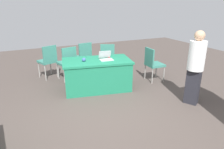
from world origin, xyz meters
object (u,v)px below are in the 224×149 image
person_presenter (196,65)px  chair_tucked_left (68,61)px  chair_tucked_right (48,59)px  scissors_red (110,58)px  yarn_ball (84,60)px  chair_aisle (153,62)px  table_foreground (97,74)px  chair_near_front (108,57)px  chair_by_pillar (84,56)px  laptop_silver (106,58)px

person_presenter → chair_tucked_left: bearing=10.2°
chair_tucked_right → scissors_red: bearing=-64.2°
chair_tucked_right → yarn_ball: 1.49m
chair_aisle → scissors_red: size_ratio=5.26×
chair_tucked_left → person_presenter: bearing=-63.6°
chair_tucked_left → chair_aisle: (-2.14, 1.04, -0.03)m
scissors_red → chair_tucked_right: bearing=-142.3°
table_foreground → chair_near_front: size_ratio=1.93×
chair_near_front → person_presenter: size_ratio=0.59×
chair_near_front → chair_by_pillar: size_ratio=0.97×
chair_tucked_left → chair_by_pillar: bearing=21.1°
table_foreground → scissors_red: scissors_red is taller
laptop_silver → table_foreground: bearing=-11.0°
chair_by_pillar → scissors_red: chair_by_pillar is taller
table_foreground → yarn_ball: yarn_ball is taller
chair_near_front → chair_tucked_right: bearing=-164.5°
chair_tucked_right → chair_near_front: bearing=-31.1°
table_foreground → person_presenter: size_ratio=1.14×
chair_tucked_right → chair_aisle: size_ratio=1.03×
chair_near_front → chair_by_pillar: (0.66, -0.33, 0.03)m
chair_tucked_right → chair_aisle: bearing=-49.3°
chair_near_front → chair_tucked_left: 1.26m
person_presenter → scissors_red: person_presenter is taller
chair_tucked_right → laptop_silver: chair_tucked_right is taller
chair_near_front → laptop_silver: bearing=-89.6°
chair_by_pillar → yarn_ball: chair_by_pillar is taller
chair_near_front → yarn_ball: 1.48m
chair_near_front → person_presenter: 2.78m
chair_tucked_right → scissors_red: chair_tucked_right is taller
laptop_silver → scissors_red: (-0.14, -0.09, -0.04)m
person_presenter → laptop_silver: 2.08m
chair_tucked_left → person_presenter: 3.33m
laptop_silver → scissors_red: 0.17m
chair_tucked_right → laptop_silver: bearing=-69.1°
chair_by_pillar → yarn_ball: size_ratio=10.49×
chair_aisle → chair_near_front: bearing=-139.1°
table_foreground → chair_tucked_left: 1.07m
chair_tucked_right → chair_aisle: 2.98m
chair_tucked_right → scissors_red: (-1.36, 1.30, 0.20)m
scissors_red → laptop_silver: bearing=-66.7°
table_foreground → yarn_ball: size_ratio=19.64×
chair_tucked_left → yarn_ball: (-0.19, 0.92, 0.25)m
chair_aisle → person_presenter: 1.55m
chair_by_pillar → scissors_red: 1.35m
laptop_silver → scissors_red: bearing=-141.8°
chair_tucked_left → chair_aisle: size_ratio=1.03×
chair_tucked_right → person_presenter: person_presenter is taller
chair_aisle → chair_by_pillar: (1.55, -1.45, 0.03)m
chair_tucked_left → yarn_ball: size_ratio=10.48×
table_foreground → person_presenter: bearing=134.3°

